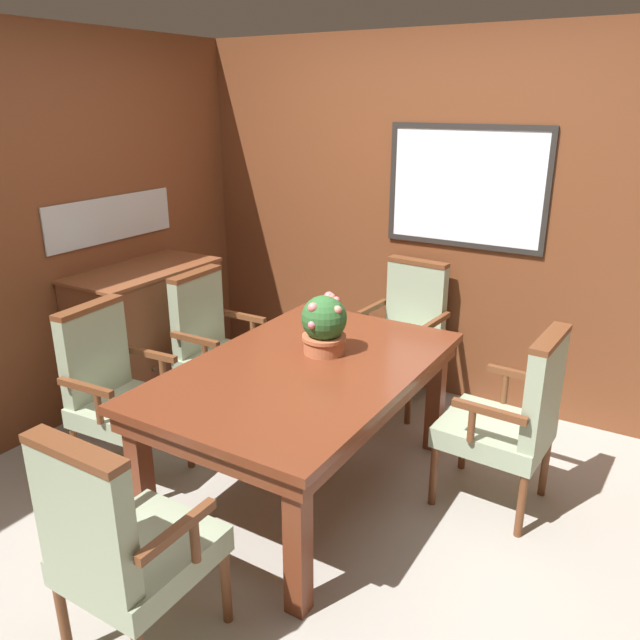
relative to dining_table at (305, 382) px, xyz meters
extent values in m
plane|color=#A39E93|center=(0.06, -0.18, -0.64)|extent=(14.00, 14.00, 0.00)
cube|color=brown|center=(0.06, 1.55, 0.58)|extent=(7.20, 0.06, 2.45)
cube|color=white|center=(0.28, 1.51, 0.84)|extent=(0.99, 0.01, 0.72)
cube|color=#282623|center=(0.28, 1.51, 1.22)|extent=(1.06, 0.02, 0.04)
cube|color=#282623|center=(0.28, 1.51, 0.47)|extent=(1.06, 0.02, 0.04)
cube|color=#282623|center=(-0.24, 1.51, 0.84)|extent=(0.04, 0.02, 0.72)
cube|color=#282623|center=(0.79, 1.51, 0.84)|extent=(0.03, 0.02, 0.72)
cube|color=brown|center=(-1.78, -0.18, 0.58)|extent=(0.06, 7.20, 2.45)
cube|color=#B2BCC1|center=(-1.74, 0.35, 0.63)|extent=(0.01, 1.04, 0.30)
cube|color=maroon|center=(-0.44, -0.75, -0.30)|extent=(0.09, 0.09, 0.69)
cube|color=maroon|center=(0.44, -0.75, -0.30)|extent=(0.09, 0.09, 0.69)
cube|color=maroon|center=(-0.44, 0.75, -0.30)|extent=(0.09, 0.09, 0.69)
cube|color=maroon|center=(0.44, 0.75, -0.30)|extent=(0.09, 0.09, 0.69)
cube|color=maroon|center=(0.00, 0.00, 0.00)|extent=(1.04, 1.66, 0.09)
cube|color=maroon|center=(0.00, 0.00, 0.07)|extent=(1.10, 1.72, 0.04)
cylinder|color=brown|center=(0.67, 0.63, -0.47)|extent=(0.04, 0.04, 0.35)
cylinder|color=brown|center=(0.65, 0.22, -0.47)|extent=(0.04, 0.04, 0.35)
cylinder|color=brown|center=(1.13, 0.61, -0.47)|extent=(0.04, 0.04, 0.35)
cylinder|color=brown|center=(1.11, 0.20, -0.47)|extent=(0.04, 0.04, 0.35)
cube|color=#93A384|center=(0.89, 0.41, -0.24)|extent=(0.54, 0.49, 0.11)
cube|color=#93A384|center=(1.11, 0.40, 0.07)|extent=(0.10, 0.43, 0.50)
cube|color=brown|center=(1.11, 0.40, 0.33)|extent=(0.11, 0.44, 0.03)
cylinder|color=brown|center=(0.86, 0.66, -0.09)|extent=(0.04, 0.04, 0.19)
cube|color=brown|center=(0.94, 0.66, 0.00)|extent=(0.36, 0.05, 0.04)
cylinder|color=brown|center=(0.84, 0.17, -0.09)|extent=(0.04, 0.04, 0.19)
cube|color=brown|center=(0.92, 0.17, 0.00)|extent=(0.36, 0.05, 0.04)
cylinder|color=brown|center=(0.22, -0.95, -0.47)|extent=(0.04, 0.04, 0.35)
cylinder|color=brown|center=(-0.18, -0.95, -0.47)|extent=(0.04, 0.04, 0.35)
cylinder|color=brown|center=(-0.19, -1.41, -0.47)|extent=(0.04, 0.04, 0.35)
cube|color=#93A384|center=(0.02, -1.18, -0.24)|extent=(0.47, 0.52, 0.11)
cube|color=#93A384|center=(0.02, -1.40, 0.07)|extent=(0.43, 0.08, 0.50)
cube|color=brown|center=(0.02, -1.40, 0.33)|extent=(0.43, 0.09, 0.03)
cylinder|color=brown|center=(0.26, -1.14, -0.09)|extent=(0.04, 0.04, 0.19)
cube|color=brown|center=(0.26, -1.22, 0.00)|extent=(0.04, 0.36, 0.04)
cylinder|color=brown|center=(-0.22, -1.14, -0.09)|extent=(0.04, 0.04, 0.19)
cube|color=brown|center=(-0.22, -1.22, 0.00)|extent=(0.04, 0.36, 0.04)
cylinder|color=brown|center=(-0.22, 0.98, -0.47)|extent=(0.04, 0.04, 0.35)
cylinder|color=brown|center=(0.19, 0.95, -0.47)|extent=(0.04, 0.04, 0.35)
cylinder|color=brown|center=(-0.18, 1.44, -0.47)|extent=(0.04, 0.04, 0.35)
cylinder|color=brown|center=(0.22, 1.41, -0.47)|extent=(0.04, 0.04, 0.35)
cube|color=#93A384|center=(0.00, 1.20, -0.24)|extent=(0.51, 0.55, 0.11)
cube|color=#93A384|center=(0.02, 1.42, 0.07)|extent=(0.44, 0.11, 0.50)
cube|color=brown|center=(0.02, 1.42, 0.33)|extent=(0.44, 0.12, 0.03)
cylinder|color=brown|center=(-0.24, 1.18, -0.09)|extent=(0.04, 0.04, 0.19)
cube|color=brown|center=(-0.24, 1.25, 0.00)|extent=(0.06, 0.36, 0.04)
cylinder|color=brown|center=(0.24, 1.14, -0.09)|extent=(0.04, 0.04, 0.19)
cube|color=brown|center=(0.25, 1.22, 0.00)|extent=(0.06, 0.36, 0.04)
cylinder|color=brown|center=(-0.65, -0.58, -0.47)|extent=(0.04, 0.04, 0.35)
cylinder|color=brown|center=(-0.68, -0.17, -0.47)|extent=(0.04, 0.04, 0.35)
cylinder|color=brown|center=(-1.11, -0.61, -0.47)|extent=(0.04, 0.04, 0.35)
cylinder|color=brown|center=(-1.14, -0.21, -0.47)|extent=(0.04, 0.04, 0.35)
cube|color=#93A384|center=(-0.89, -0.39, -0.24)|extent=(0.55, 0.50, 0.11)
cube|color=#93A384|center=(-1.11, -0.41, 0.07)|extent=(0.11, 0.44, 0.50)
cube|color=brown|center=(-1.11, -0.41, 0.33)|extent=(0.12, 0.44, 0.03)
cylinder|color=brown|center=(-0.84, -0.63, -0.09)|extent=(0.04, 0.04, 0.19)
cube|color=brown|center=(-0.92, -0.64, 0.00)|extent=(0.36, 0.06, 0.04)
cylinder|color=brown|center=(-0.87, -0.15, -0.09)|extent=(0.04, 0.04, 0.19)
cube|color=brown|center=(-0.95, -0.15, 0.00)|extent=(0.36, 0.06, 0.04)
cylinder|color=brown|center=(-0.63, 0.20, -0.47)|extent=(0.04, 0.04, 0.35)
cylinder|color=brown|center=(-0.63, 0.60, -0.47)|extent=(0.04, 0.04, 0.35)
cylinder|color=brown|center=(-1.08, 0.19, -0.47)|extent=(0.04, 0.04, 0.35)
cylinder|color=brown|center=(-1.09, 0.60, -0.47)|extent=(0.04, 0.04, 0.35)
cube|color=#93A384|center=(-0.86, 0.40, -0.24)|extent=(0.53, 0.48, 0.11)
cube|color=#93A384|center=(-1.08, 0.39, 0.07)|extent=(0.09, 0.43, 0.50)
cube|color=brown|center=(-1.08, 0.39, 0.33)|extent=(0.10, 0.43, 0.03)
cylinder|color=brown|center=(-0.82, 0.15, -0.09)|extent=(0.04, 0.04, 0.19)
cube|color=brown|center=(-0.89, 0.15, 0.00)|extent=(0.36, 0.04, 0.04)
cylinder|color=brown|center=(-0.83, 0.64, -0.09)|extent=(0.04, 0.04, 0.19)
cube|color=brown|center=(-0.90, 0.64, 0.00)|extent=(0.36, 0.04, 0.04)
cylinder|color=#B2603D|center=(0.00, 0.20, 0.14)|extent=(0.22, 0.22, 0.10)
cylinder|color=#B2603D|center=(0.00, 0.20, 0.18)|extent=(0.24, 0.24, 0.02)
sphere|color=#2D602D|center=(0.00, 0.20, 0.29)|extent=(0.24, 0.24, 0.24)
sphere|color=#F47A6E|center=(0.01, 0.24, 0.40)|extent=(0.05, 0.05, 0.05)
sphere|color=#DE6E7A|center=(-0.01, 0.08, 0.29)|extent=(0.04, 0.04, 0.04)
sphere|color=#F97079|center=(0.04, 0.24, 0.39)|extent=(0.04, 0.04, 0.04)
sphere|color=#DF7776|center=(-0.02, 0.11, 0.37)|extent=(0.05, 0.05, 0.05)
sphere|color=#DD8472|center=(0.09, 0.18, 0.36)|extent=(0.04, 0.04, 0.04)
sphere|color=#EE686F|center=(0.00, 0.24, 0.40)|extent=(0.05, 0.05, 0.05)
cube|color=brown|center=(-1.49, 0.35, -0.17)|extent=(0.50, 0.99, 0.94)
cube|color=brown|center=(-1.49, 0.35, 0.31)|extent=(0.52, 1.01, 0.02)
sphere|color=#4C422D|center=(-1.23, 0.35, 0.09)|extent=(0.03, 0.03, 0.03)
sphere|color=#4C422D|center=(-1.23, 0.12, -0.27)|extent=(0.03, 0.03, 0.03)
sphere|color=#4C422D|center=(-1.23, 0.57, -0.27)|extent=(0.03, 0.03, 0.03)
camera|label=1|loc=(1.59, -2.47, 1.39)|focal=35.00mm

